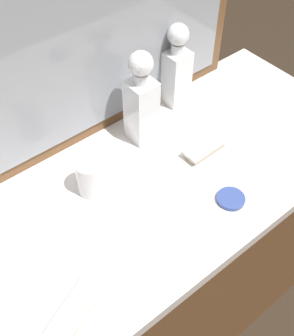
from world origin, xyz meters
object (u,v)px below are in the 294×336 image
Objects in this scene: crystal_tumbler_front at (91,177)px; porcelain_dish at (231,199)px; silver_brush_center at (205,149)px; silver_brush_front at (74,312)px; crystal_decanter_front at (176,72)px; crystal_decanter_right at (141,106)px.

crystal_tumbler_front is 1.40× the size of porcelain_dish.
crystal_tumbler_front is at bearing 164.67° from silver_brush_center.
crystal_tumbler_front is 0.63× the size of silver_brush_front.
crystal_tumbler_front is at bearing 49.16° from silver_brush_front.
crystal_decanter_front is 2.59× the size of crystal_tumbler_front.
crystal_decanter_front reaches higher than porcelain_dish.
silver_brush_center is 1.82× the size of porcelain_dish.
porcelain_dish is at bearing -113.03° from silver_brush_center.
porcelain_dish is at bearing -85.26° from crystal_decanter_right.
silver_brush_front is 0.59m from silver_brush_center.
porcelain_dish is (-0.16, -0.41, -0.11)m from crystal_decanter_front.
silver_brush_center is at bearing -15.33° from crystal_tumbler_front.
silver_brush_front is 1.23× the size of silver_brush_center.
crystal_tumbler_front is (-0.24, -0.08, -0.07)m from crystal_decanter_right.
crystal_decanter_right is at bearing 94.74° from porcelain_dish.
silver_brush_front is (-0.47, -0.35, -0.11)m from crystal_decanter_right.
crystal_decanter_front reaches higher than crystal_tumbler_front.
crystal_tumbler_front is at bearing -161.58° from crystal_decanter_right.
crystal_tumbler_front reaches higher than silver_brush_center.
crystal_decanter_front is 3.63× the size of porcelain_dish.
silver_brush_center is (-0.09, -0.23, -0.10)m from crystal_decanter_front.
crystal_decanter_right is 1.73× the size of silver_brush_front.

